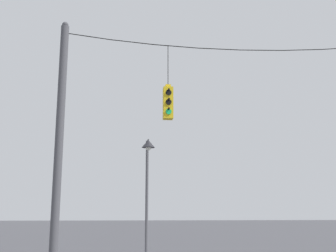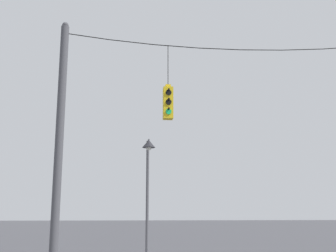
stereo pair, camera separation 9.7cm
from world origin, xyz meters
The scene contains 4 objects.
utility_pole_left centered at (-5.58, -0.13, 4.27)m, with size 0.28×0.28×8.56m.
span_wire centered at (0.00, -0.13, 7.91)m, with size 11.17×0.03×0.37m.
traffic_light_near_right_pole centered at (-1.90, -0.14, 5.70)m, with size 0.34×0.46×2.72m.
street_lamp centered at (-2.41, 2.70, 3.76)m, with size 0.53×0.91×4.86m.
Camera 2 is at (-3.46, -14.39, 1.88)m, focal length 45.00 mm.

